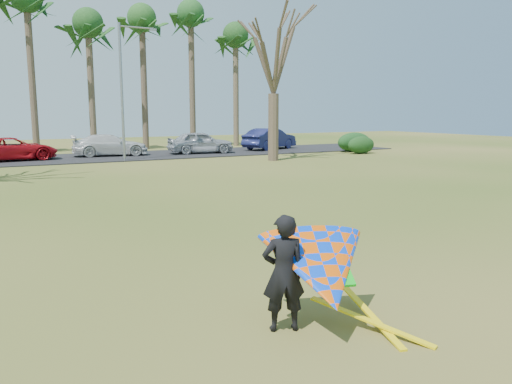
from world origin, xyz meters
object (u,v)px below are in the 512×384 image
car_4 (200,142)px  kite_flyer (319,270)px  streetlight (124,85)px  bare_tree_right (274,49)px  car_5 (270,139)px  car_3 (110,145)px  car_2 (13,149)px

car_4 → kite_flyer: size_ratio=1.89×
streetlight → kite_flyer: size_ratio=3.35×
bare_tree_right → kite_flyer: 24.46m
car_5 → kite_flyer: bearing=127.9°
car_3 → kite_flyer: (-3.61, -28.18, 0.08)m
bare_tree_right → car_4: 8.88m
car_3 → car_5: 12.10m
car_2 → car_5: 17.91m
bare_tree_right → car_5: bare_tree_right is taller
streetlight → car_4: bearing=23.0°
streetlight → kite_flyer: 25.28m
car_4 → car_2: bearing=95.1°
car_3 → kite_flyer: kite_flyer is taller
car_4 → car_5: car_5 is taller
streetlight → car_2: size_ratio=1.62×
car_2 → kite_flyer: (2.19, -27.63, 0.10)m
streetlight → car_4: streetlight is taller
streetlight → kite_flyer: bearing=-98.8°
bare_tree_right → car_5: (4.06, 7.36, -5.70)m
car_5 → kite_flyer: 32.19m
streetlight → car_5: streetlight is taller
bare_tree_right → streetlight: 9.05m
bare_tree_right → car_4: bare_tree_right is taller
car_2 → car_4: size_ratio=1.09×
bare_tree_right → kite_flyer: (-11.65, -20.73, -5.72)m
car_2 → streetlight: bearing=-123.2°
bare_tree_right → car_3: bearing=137.2°
car_4 → kite_flyer: bearing=167.8°
streetlight → car_5: bearing=15.8°
bare_tree_right → car_4: (-2.07, 6.45, -5.74)m
car_3 → car_5: (12.10, -0.09, 0.10)m
car_4 → bare_tree_right: bearing=-155.0°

